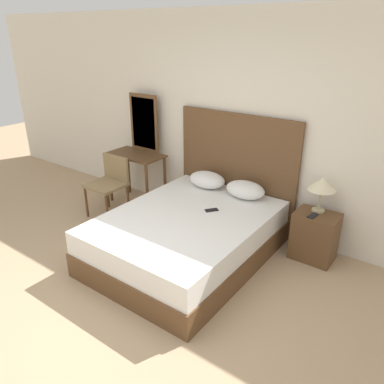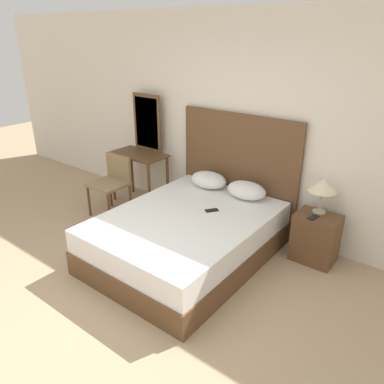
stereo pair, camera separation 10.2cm
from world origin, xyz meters
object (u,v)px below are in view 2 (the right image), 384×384
(phone_on_nightstand, at_px, (313,217))
(vanity_desk, at_px, (139,164))
(nightstand, at_px, (315,238))
(phone_on_bed, at_px, (212,210))
(table_lamp, at_px, (323,186))
(bed, at_px, (186,237))
(chair, at_px, (112,180))

(phone_on_nightstand, distance_m, vanity_desk, 2.68)
(phone_on_nightstand, height_order, vanity_desk, vanity_desk)
(nightstand, height_order, vanity_desk, vanity_desk)
(phone_on_bed, height_order, table_lamp, table_lamp)
(phone_on_bed, distance_m, table_lamp, 1.24)
(bed, height_order, nightstand, nightstand)
(table_lamp, xyz_separation_m, vanity_desk, (-2.68, -0.14, -0.27))
(phone_on_nightstand, bearing_deg, vanity_desk, 179.60)
(bed, distance_m, chair, 1.58)
(phone_on_bed, xyz_separation_m, nightstand, (1.03, 0.57, -0.26))
(phone_on_bed, xyz_separation_m, chair, (-1.69, -0.01, -0.03))
(phone_on_nightstand, height_order, chair, chair)
(phone_on_bed, relative_size, table_lamp, 0.40)
(table_lamp, relative_size, chair, 0.48)
(nightstand, bearing_deg, table_lamp, 108.49)
(table_lamp, bearing_deg, chair, -166.48)
(phone_on_bed, bearing_deg, chair, -179.79)
(phone_on_bed, height_order, vanity_desk, vanity_desk)
(phone_on_nightstand, bearing_deg, nightstand, 72.89)
(bed, height_order, phone_on_bed, phone_on_bed)
(phone_on_nightstand, relative_size, vanity_desk, 0.19)
(table_lamp, relative_size, vanity_desk, 0.48)
(nightstand, height_order, table_lamp, table_lamp)
(bed, relative_size, phone_on_nightstand, 13.29)
(table_lamp, distance_m, phone_on_nightstand, 0.35)
(phone_on_bed, bearing_deg, vanity_desk, 163.22)
(phone_on_bed, height_order, chair, chair)
(nightstand, distance_m, vanity_desk, 2.72)
(bed, xyz_separation_m, phone_on_nightstand, (1.16, 0.76, 0.31))
(vanity_desk, bearing_deg, bed, -27.16)
(bed, relative_size, nightstand, 3.69)
(phone_on_bed, bearing_deg, nightstand, 29.07)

